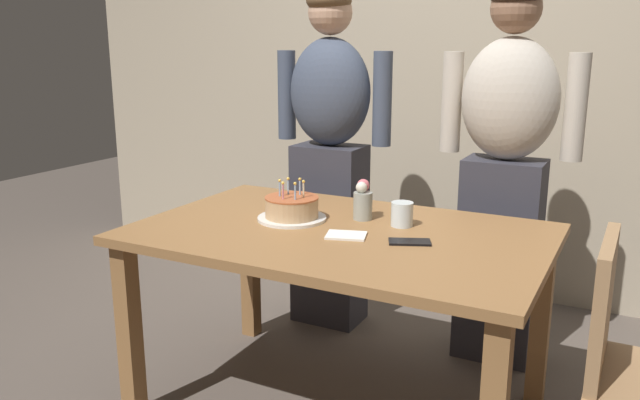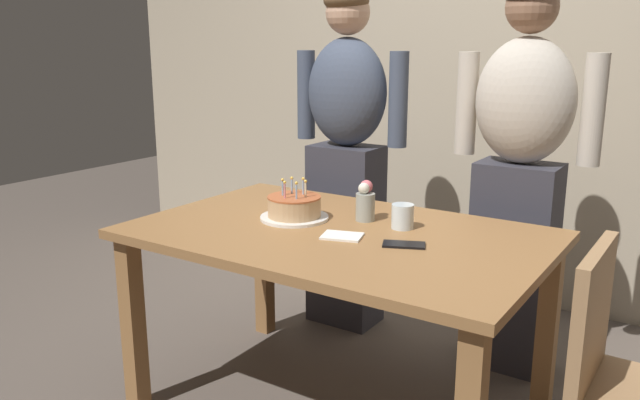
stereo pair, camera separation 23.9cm
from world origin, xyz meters
name	(u,v)px [view 1 (the left image)]	position (x,y,z in m)	size (l,w,h in m)	color
back_wall	(461,63)	(0.00, 1.55, 1.30)	(5.20, 0.10, 2.60)	tan
dining_table	(340,255)	(0.00, 0.00, 0.64)	(1.50, 0.96, 0.74)	olive
birthday_cake	(292,209)	(-0.23, 0.04, 0.78)	(0.27, 0.27, 0.16)	white
water_glass_near	(402,214)	(0.19, 0.15, 0.79)	(0.08, 0.08, 0.09)	silver
cell_phone	(410,242)	(0.28, -0.03, 0.74)	(0.14, 0.07, 0.01)	black
napkin_stack	(346,235)	(0.06, -0.06, 0.74)	(0.14, 0.11, 0.01)	white
flower_vase	(363,201)	(0.01, 0.18, 0.81)	(0.07, 0.08, 0.16)	#999E93
person_man_bearded	(330,155)	(-0.42, 0.75, 0.87)	(0.61, 0.27, 1.66)	#33333D
person_woman_cardigan	(505,170)	(0.44, 0.75, 0.87)	(0.61, 0.27, 1.66)	#33333D
dining_chair	(634,362)	(1.01, -0.13, 0.52)	(0.42, 0.42, 0.87)	#A37A51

